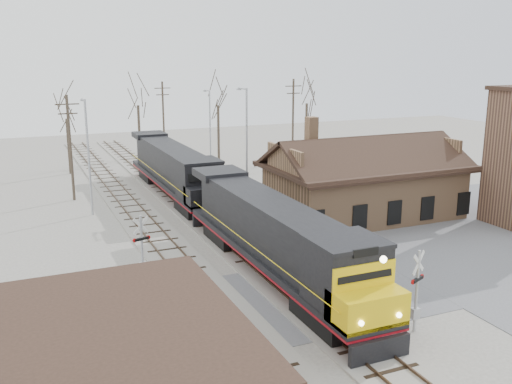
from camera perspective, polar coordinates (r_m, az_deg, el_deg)
ground at (r=30.77m, az=4.37°, el=-10.52°), size 140.00×140.00×0.00m
road at (r=30.77m, az=4.37°, el=-10.49°), size 60.00×9.00×0.03m
parking_lot at (r=44.30m, az=22.92°, el=-3.93°), size 22.00×26.00×0.03m
track_main at (r=43.73m, az=-4.83°, el=-3.03°), size 3.40×90.00×0.24m
track_siding at (r=42.58m, az=-10.58°, el=-3.68°), size 3.40×90.00×0.24m
depot at (r=45.74m, az=10.72°, el=0.56°), size 15.20×9.31×7.90m
locomotive_lead at (r=32.13m, az=2.20°, el=-4.74°), size 3.13×20.97×4.66m
locomotive_trailing at (r=51.48m, az=-8.10°, el=2.16°), size 3.13×20.97×4.41m
crossbuck_near at (r=27.57m, az=15.76°, el=-9.76°), size 1.06×0.54×3.96m
crossbuck_far at (r=32.81m, az=-11.32°, el=-5.75°), size 1.08×0.40×3.87m
streetlight_a at (r=46.66m, az=-16.45°, el=3.92°), size 0.25×2.04×9.21m
streetlight_b at (r=48.31m, az=-0.99°, el=5.18°), size 0.25×2.04×9.84m
streetlight_c at (r=65.83m, az=-4.66°, el=6.85°), size 0.25×2.04×8.61m
utility_pole_a at (r=52.00m, az=-18.08°, el=4.40°), size 2.00×0.24×9.21m
utility_pole_b at (r=72.26m, az=-9.24°, el=7.35°), size 2.00×0.24×9.29m
utility_pole_c at (r=65.33m, az=3.71°, el=7.10°), size 2.00×0.24×9.87m
tree_b at (r=63.77m, az=-18.47°, el=7.83°), size 3.95×3.95×9.67m
tree_c at (r=71.57m, az=-11.76°, el=9.33°), size 4.32×4.32×10.60m
tree_d at (r=68.45m, az=-3.83°, el=9.54°), size 4.42×4.42×10.82m
tree_e at (r=70.73m, az=5.12°, el=9.70°), size 4.46×4.46×10.92m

